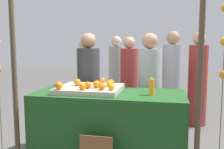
{
  "coord_description": "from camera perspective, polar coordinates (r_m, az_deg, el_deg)",
  "views": [
    {
      "loc": [
        0.67,
        -3.03,
        1.52
      ],
      "look_at": [
        0.0,
        0.15,
        1.12
      ],
      "focal_mm": 41.41,
      "sensor_mm": 36.0,
      "label": 1
    }
  ],
  "objects": [
    {
      "name": "stall_counter",
      "position": [
        3.28,
        -0.55,
        -11.84
      ],
      "size": [
        1.82,
        0.83,
        0.92
      ],
      "primitive_type": "cube",
      "color": "#1E4C1E",
      "rests_on": "ground_plane"
    },
    {
      "name": "orange_tray",
      "position": [
        3.23,
        -4.91,
        -3.17
      ],
      "size": [
        0.77,
        0.68,
        0.06
      ],
      "primitive_type": "cube",
      "color": "#B2AD99",
      "rests_on": "stall_counter"
    },
    {
      "name": "orange_0",
      "position": [
        3.09,
        -5.35,
        -2.29
      ],
      "size": [
        0.08,
        0.08,
        0.08
      ],
      "primitive_type": "sphere",
      "color": "orange",
      "rests_on": "orange_tray"
    },
    {
      "name": "orange_1",
      "position": [
        3.19,
        -0.59,
        -2.07
      ],
      "size": [
        0.07,
        0.07,
        0.07
      ],
      "primitive_type": "sphere",
      "color": "orange",
      "rests_on": "orange_tray"
    },
    {
      "name": "orange_2",
      "position": [
        2.97,
        -2.27,
        -2.67
      ],
      "size": [
        0.08,
        0.08,
        0.08
      ],
      "primitive_type": "sphere",
      "color": "orange",
      "rests_on": "orange_tray"
    },
    {
      "name": "orange_3",
      "position": [
        3.44,
        -2.11,
        -1.35
      ],
      "size": [
        0.08,
        0.08,
        0.08
      ],
      "primitive_type": "sphere",
      "color": "orange",
      "rests_on": "orange_tray"
    },
    {
      "name": "orange_4",
      "position": [
        3.27,
        -0.25,
        -1.77
      ],
      "size": [
        0.08,
        0.08,
        0.08
      ],
      "primitive_type": "sphere",
      "color": "orange",
      "rests_on": "orange_tray"
    },
    {
      "name": "orange_5",
      "position": [
        2.96,
        -0.16,
        -2.77
      ],
      "size": [
        0.07,
        0.07,
        0.07
      ],
      "primitive_type": "sphere",
      "color": "orange",
      "rests_on": "orange_tray"
    },
    {
      "name": "orange_6",
      "position": [
        3.3,
        -7.64,
        -1.69
      ],
      "size": [
        0.09,
        0.09,
        0.09
      ],
      "primitive_type": "sphere",
      "color": "orange",
      "rests_on": "orange_tray"
    },
    {
      "name": "orange_7",
      "position": [
        3.07,
        -11.69,
        -2.4
      ],
      "size": [
        0.09,
        0.09,
        0.09
      ],
      "primitive_type": "sphere",
      "color": "orange",
      "rests_on": "orange_tray"
    },
    {
      "name": "orange_8",
      "position": [
        3.12,
        -3.42,
        -2.14
      ],
      "size": [
        0.09,
        0.09,
        0.09
      ],
      "primitive_type": "sphere",
      "color": "orange",
      "rests_on": "orange_tray"
    },
    {
      "name": "orange_9",
      "position": [
        3.0,
        -6.57,
        -2.62
      ],
      "size": [
        0.08,
        0.08,
        0.08
      ],
      "primitive_type": "sphere",
      "color": "orange",
      "rests_on": "orange_tray"
    },
    {
      "name": "juice_bottle",
      "position": [
        3.01,
        8.75,
        -2.74
      ],
      "size": [
        0.06,
        0.06,
        0.2
      ],
      "color": "orange",
      "rests_on": "stall_counter"
    },
    {
      "name": "vendor_left",
      "position": [
        3.91,
        -5.15,
        -3.96
      ],
      "size": [
        0.33,
        0.33,
        1.66
      ],
      "color": "#333338",
      "rests_on": "ground_plane"
    },
    {
      "name": "vendor_right",
      "position": [
        3.76,
        8.18,
        -4.53
      ],
      "size": [
        0.33,
        0.33,
        1.65
      ],
      "color": "#99999E",
      "rests_on": "ground_plane"
    },
    {
      "name": "crowd_person_0",
      "position": [
        5.35,
        -6.03,
        -1.44
      ],
      "size": [
        0.32,
        0.32,
        1.58
      ],
      "color": "tan",
      "rests_on": "ground_plane"
    },
    {
      "name": "crowd_person_1",
      "position": [
        4.9,
        3.76,
        -1.89
      ],
      "size": [
        0.33,
        0.33,
        1.63
      ],
      "color": "maroon",
      "rests_on": "ground_plane"
    },
    {
      "name": "crowd_person_2",
      "position": [
        4.99,
        18.35,
        -1.67
      ],
      "size": [
        0.34,
        0.34,
        1.71
      ],
      "color": "maroon",
      "rests_on": "ground_plane"
    },
    {
      "name": "crowd_person_3",
      "position": [
        4.66,
        13.09,
        -2.02
      ],
      "size": [
        0.34,
        0.34,
        1.72
      ],
      "color": "#99999E",
      "rests_on": "ground_plane"
    },
    {
      "name": "crowd_person_4",
      "position": [
        5.77,
        0.94,
        -0.38
      ],
      "size": [
        0.33,
        0.33,
        1.67
      ],
      "color": "#99999E",
      "rests_on": "ground_plane"
    },
    {
      "name": "canopy_post_left",
      "position": [
        3.08,
        -20.76,
        -0.06
      ],
      "size": [
        0.06,
        0.06,
        2.32
      ],
      "primitive_type": "cylinder",
      "color": "#473828",
      "rests_on": "ground_plane"
    },
    {
      "name": "canopy_post_right",
      "position": [
        2.62,
        18.79,
        -1.16
      ],
      "size": [
        0.06,
        0.06,
        2.32
      ],
      "primitive_type": "cylinder",
      "color": "#473828",
      "rests_on": "ground_plane"
    }
  ]
}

